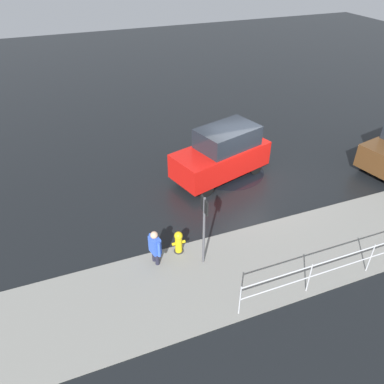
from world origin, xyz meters
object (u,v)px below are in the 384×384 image
sign_post (204,222)px  pedestrian (155,246)px  moving_hatchback (222,153)px  fire_hydrant (179,242)px

sign_post → pedestrian: bearing=-20.6°
moving_hatchback → fire_hydrant: moving_hatchback is taller
moving_hatchback → fire_hydrant: 4.78m
fire_hydrant → pedestrian: size_ratio=0.66×
fire_hydrant → pedestrian: pedestrian is taller
moving_hatchback → fire_hydrant: (3.11, 3.59, -0.63)m
moving_hatchback → pedestrian: moving_hatchback is taller
moving_hatchback → sign_post: (2.57, 4.28, 0.55)m
moving_hatchback → pedestrian: 5.44m
moving_hatchback → pedestrian: size_ratio=3.46×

